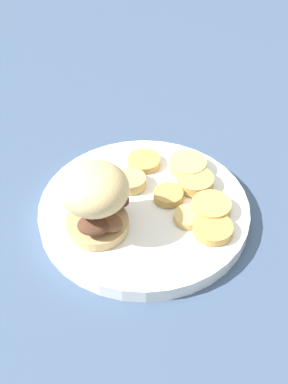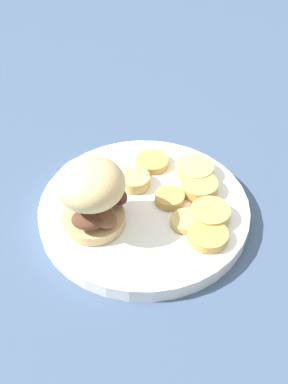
% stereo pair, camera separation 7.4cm
% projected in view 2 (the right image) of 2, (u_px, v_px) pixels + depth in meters
% --- Properties ---
extents(ground_plane, '(4.00, 4.00, 0.00)m').
position_uv_depth(ground_plane, '(144.00, 216.00, 0.77)').
color(ground_plane, '#3D5170').
extents(dinner_plate, '(0.30, 0.30, 0.02)m').
position_uv_depth(dinner_plate, '(144.00, 210.00, 0.76)').
color(dinner_plate, white).
rests_on(dinner_plate, ground_plane).
extents(sandwich, '(0.09, 0.10, 0.10)m').
position_uv_depth(sandwich, '(91.00, 193.00, 0.70)').
color(sandwich, tan).
rests_on(sandwich, dinner_plate).
extents(potato_round_0, '(0.04, 0.04, 0.01)m').
position_uv_depth(potato_round_0, '(170.00, 198.00, 0.76)').
color(potato_round_0, tan).
rests_on(potato_round_0, dinner_plate).
extents(potato_round_1, '(0.04, 0.04, 0.02)m').
position_uv_depth(potato_round_1, '(135.00, 180.00, 0.78)').
color(potato_round_1, '#DBB766').
rests_on(potato_round_1, dinner_plate).
extents(potato_round_2, '(0.05, 0.05, 0.02)m').
position_uv_depth(potato_round_2, '(199.00, 186.00, 0.77)').
color(potato_round_2, tan).
rests_on(potato_round_2, dinner_plate).
extents(potato_round_3, '(0.06, 0.06, 0.02)m').
position_uv_depth(potato_round_3, '(195.00, 170.00, 0.80)').
color(potato_round_3, '#DBB766').
rests_on(potato_round_3, dinner_plate).
extents(potato_round_4, '(0.05, 0.05, 0.01)m').
position_uv_depth(potato_round_4, '(152.00, 162.00, 0.82)').
color(potato_round_4, tan).
rests_on(potato_round_4, dinner_plate).
extents(potato_round_5, '(0.05, 0.05, 0.02)m').
position_uv_depth(potato_round_5, '(210.00, 213.00, 0.73)').
color(potato_round_5, tan).
rests_on(potato_round_5, dinner_plate).
extents(potato_round_6, '(0.04, 0.04, 0.01)m').
position_uv_depth(potato_round_6, '(186.00, 221.00, 0.73)').
color(potato_round_6, '#DBB766').
rests_on(potato_round_6, dinner_plate).
extents(potato_round_7, '(0.05, 0.05, 0.01)m').
position_uv_depth(potato_round_7, '(208.00, 235.00, 0.71)').
color(potato_round_7, tan).
rests_on(potato_round_7, dinner_plate).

